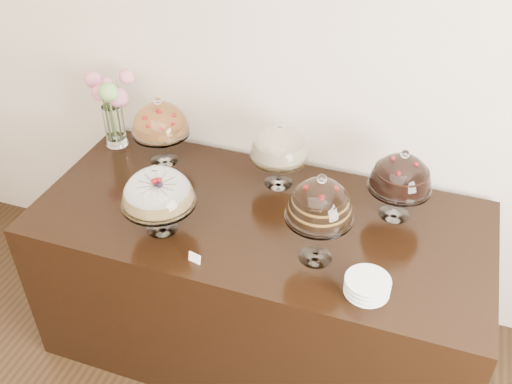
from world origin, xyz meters
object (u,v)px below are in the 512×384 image
(display_counter, at_px, (259,281))
(cake_stand_sugar_sponge, at_px, (157,190))
(cake_stand_dark_choco, at_px, (401,175))
(cake_stand_fruit_tart, at_px, (160,121))
(flower_vase, at_px, (111,103))
(plate_stack, at_px, (367,286))
(cake_stand_choco_layer, at_px, (320,203))
(cake_stand_cheesecake, at_px, (280,145))

(display_counter, bearing_deg, cake_stand_sugar_sponge, -149.40)
(display_counter, relative_size, cake_stand_dark_choco, 5.98)
(cake_stand_fruit_tart, bearing_deg, flower_vase, 169.61)
(plate_stack, bearing_deg, cake_stand_sugar_sponge, 174.90)
(cake_stand_choco_layer, xyz_separation_m, flower_vase, (-1.31, 0.53, -0.04))
(cake_stand_choco_layer, bearing_deg, display_counter, 149.76)
(display_counter, relative_size, cake_stand_fruit_tart, 5.69)
(display_counter, relative_size, flower_vase, 4.99)
(cake_stand_choco_layer, height_order, flower_vase, cake_stand_choco_layer)
(display_counter, bearing_deg, plate_stack, -29.30)
(cake_stand_choco_layer, height_order, plate_stack, cake_stand_choco_layer)
(flower_vase, xyz_separation_m, plate_stack, (1.56, -0.67, -0.23))
(cake_stand_sugar_sponge, relative_size, plate_stack, 1.95)
(display_counter, distance_m, cake_stand_choco_layer, 0.84)
(cake_stand_fruit_tart, bearing_deg, plate_stack, -26.31)
(cake_stand_cheesecake, relative_size, cake_stand_dark_choco, 0.99)
(cake_stand_dark_choco, distance_m, cake_stand_fruit_tart, 1.27)
(display_counter, xyz_separation_m, cake_stand_cheesecake, (0.00, 0.29, 0.68))
(plate_stack, bearing_deg, cake_stand_dark_choco, 86.59)
(display_counter, relative_size, cake_stand_cheesecake, 6.06)
(cake_stand_cheesecake, height_order, flower_vase, flower_vase)
(display_counter, distance_m, cake_stand_sugar_sponge, 0.82)
(cake_stand_choco_layer, bearing_deg, cake_stand_dark_choco, 55.87)
(cake_stand_sugar_sponge, relative_size, flower_vase, 0.81)
(cake_stand_choco_layer, distance_m, cake_stand_cheesecake, 0.59)
(cake_stand_sugar_sponge, distance_m, cake_stand_cheesecake, 0.67)
(cake_stand_sugar_sponge, distance_m, cake_stand_fruit_tart, 0.58)
(display_counter, relative_size, plate_stack, 11.99)
(display_counter, relative_size, cake_stand_choco_layer, 4.92)
(cake_stand_sugar_sponge, distance_m, flower_vase, 0.82)
(cake_stand_dark_choco, bearing_deg, cake_stand_cheesecake, 174.16)
(cake_stand_fruit_tart, xyz_separation_m, flower_vase, (-0.33, 0.06, 0.02))
(cake_stand_sugar_sponge, bearing_deg, plate_stack, -5.10)
(cake_stand_choco_layer, relative_size, cake_stand_cheesecake, 1.23)
(display_counter, xyz_separation_m, cake_stand_dark_choco, (0.61, 0.23, 0.68))
(display_counter, xyz_separation_m, cake_stand_choco_layer, (0.33, -0.19, 0.75))
(flower_vase, bearing_deg, cake_stand_cheesecake, -3.09)
(cake_stand_fruit_tart, relative_size, plate_stack, 2.11)
(cake_stand_choco_layer, xyz_separation_m, plate_stack, (0.25, -0.13, -0.27))
(cake_stand_cheesecake, height_order, cake_stand_fruit_tart, cake_stand_fruit_tart)
(cake_stand_choco_layer, bearing_deg, flower_vase, 157.72)
(cake_stand_fruit_tart, bearing_deg, cake_stand_cheesecake, 0.58)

